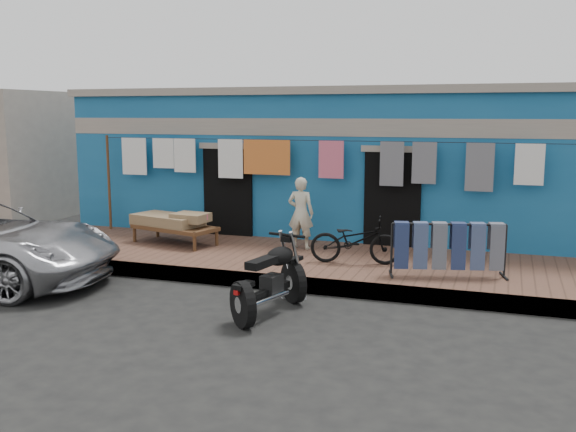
# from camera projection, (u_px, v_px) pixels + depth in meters

# --- Properties ---
(ground) EXTENTS (80.00, 80.00, 0.00)m
(ground) POSITION_uv_depth(u_px,v_px,m) (241.00, 319.00, 8.91)
(ground) COLOR black
(ground) RESTS_ON ground
(sidewalk) EXTENTS (28.00, 3.00, 0.25)m
(sidewalk) POSITION_uv_depth(u_px,v_px,m) (306.00, 263.00, 11.69)
(sidewalk) COLOR brown
(sidewalk) RESTS_ON ground
(curb) EXTENTS (28.00, 0.10, 0.25)m
(curb) POSITION_uv_depth(u_px,v_px,m) (279.00, 283.00, 10.34)
(curb) COLOR gray
(curb) RESTS_ON ground
(building) EXTENTS (12.20, 5.20, 3.36)m
(building) POSITION_uv_depth(u_px,v_px,m) (356.00, 162.00, 15.17)
(building) COLOR #175588
(building) RESTS_ON ground
(clothesline) EXTENTS (10.06, 0.06, 2.10)m
(clothesline) POSITION_uv_depth(u_px,v_px,m) (304.00, 164.00, 12.73)
(clothesline) COLOR brown
(clothesline) RESTS_ON sidewalk
(seated_person) EXTENTS (0.50, 0.34, 1.38)m
(seated_person) POSITION_uv_depth(u_px,v_px,m) (301.00, 213.00, 12.26)
(seated_person) COLOR beige
(seated_person) RESTS_ON sidewalk
(bicycle) EXTENTS (1.61, 0.79, 1.00)m
(bicycle) POSITION_uv_depth(u_px,v_px,m) (355.00, 235.00, 11.07)
(bicycle) COLOR black
(bicycle) RESTS_ON sidewalk
(motorcycle) EXTENTS (1.27, 1.92, 1.09)m
(motorcycle) POSITION_uv_depth(u_px,v_px,m) (270.00, 277.00, 9.05)
(motorcycle) COLOR black
(motorcycle) RESTS_ON ground
(charpoy) EXTENTS (2.24, 1.74, 0.61)m
(charpoy) POSITION_uv_depth(u_px,v_px,m) (175.00, 228.00, 12.78)
(charpoy) COLOR brown
(charpoy) RESTS_ON sidewalk
(jeans_rack) EXTENTS (2.06, 1.29, 0.90)m
(jeans_rack) POSITION_uv_depth(u_px,v_px,m) (448.00, 249.00, 10.20)
(jeans_rack) COLOR black
(jeans_rack) RESTS_ON sidewalk
(litter_a) EXTENTS (0.21, 0.20, 0.07)m
(litter_a) POSITION_uv_depth(u_px,v_px,m) (300.00, 297.00, 9.88)
(litter_a) COLOR silver
(litter_a) RESTS_ON ground
(litter_b) EXTENTS (0.17, 0.17, 0.07)m
(litter_b) POSITION_uv_depth(u_px,v_px,m) (286.00, 295.00, 9.95)
(litter_b) COLOR silver
(litter_b) RESTS_ON ground
(litter_c) EXTENTS (0.26, 0.28, 0.09)m
(litter_c) POSITION_uv_depth(u_px,v_px,m) (258.00, 298.00, 9.77)
(litter_c) COLOR silver
(litter_c) RESTS_ON ground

